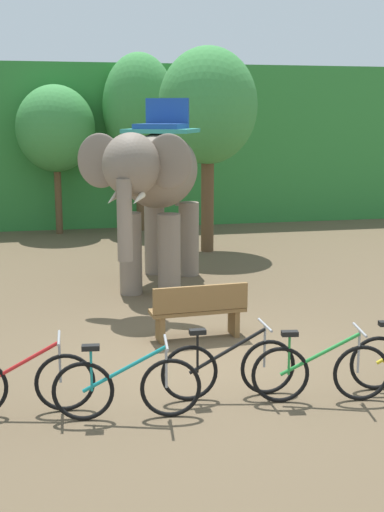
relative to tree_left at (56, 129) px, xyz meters
name	(u,v)px	position (x,y,z in m)	size (l,w,h in m)	color
ground_plane	(202,358)	(1.74, -11.20, -3.05)	(80.00, 80.00, 0.00)	brown
foliage_hedge	(105,143)	(1.74, 3.67, -0.56)	(36.00, 6.00, 4.98)	#338438
tree_left	(56,129)	(0.00, 0.00, 0.00)	(2.26, 2.26, 4.30)	brown
tree_center_left	(139,108)	(2.46, 0.12, 0.59)	(2.17, 2.17, 5.25)	brown
tree_center	(208,107)	(3.66, -3.51, 0.59)	(2.46, 2.46, 5.11)	brown
elephant	(156,179)	(1.78, -7.00, -0.85)	(2.97, 4.17, 3.78)	gray
bike_red	(21,383)	(-0.74, -12.57, -2.66)	(1.71, 0.52, 0.92)	black
bike_teal	(127,387)	(0.45, -12.95, -2.66)	(1.70, 0.52, 0.92)	black
bike_black	(229,368)	(1.75, -12.61, -2.66)	(1.71, 0.52, 0.92)	black
bike_green	(321,371)	(2.81, -12.97, -2.66)	(1.70, 0.52, 0.92)	black
wooden_bench	(199,310)	(1.88, -10.35, -2.57)	(1.52, 0.50, 0.89)	brown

